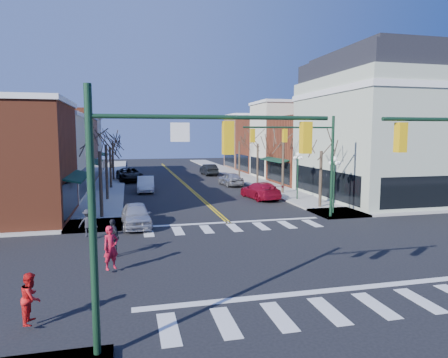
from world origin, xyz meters
TOP-DOWN VIEW (x-y plane):
  - ground at (0.00, 0.00)m, footprint 160.00×160.00m
  - sidewalk_left at (-8.75, 20.00)m, footprint 3.50×70.00m
  - sidewalk_right at (8.75, 20.00)m, footprint 3.50×70.00m
  - bldg_left_stucco_a at (-15.50, 19.50)m, footprint 10.00×7.00m
  - bldg_left_brick_b at (-15.50, 27.50)m, footprint 10.00×9.00m
  - bldg_left_tan at (-15.50, 35.75)m, footprint 10.00×7.50m
  - bldg_left_stucco_b at (-15.50, 43.50)m, footprint 10.00×8.00m
  - bldg_right_brick_a at (15.50, 25.75)m, footprint 10.00×8.50m
  - bldg_right_stucco at (15.50, 33.50)m, footprint 10.00×7.00m
  - bldg_right_brick_b at (15.50, 41.00)m, footprint 10.00×8.00m
  - bldg_right_tan at (15.50, 49.00)m, footprint 10.00×8.00m
  - victorian_corner at (16.50, 14.50)m, footprint 12.25×14.25m
  - traffic_mast_near_left at (-5.55, -7.40)m, footprint 6.60×0.28m
  - traffic_mast_far_right at (5.55, 7.40)m, footprint 6.60×0.28m
  - lamppost_corner at (8.20, 8.50)m, footprint 0.36×0.36m
  - lamppost_midblock at (8.20, 15.00)m, footprint 0.36×0.36m
  - tree_left_a at (-8.40, 11.00)m, footprint 0.24×0.24m
  - tree_left_b at (-8.40, 19.00)m, footprint 0.24×0.24m
  - tree_left_c at (-8.40, 27.00)m, footprint 0.24×0.24m
  - tree_left_d at (-8.40, 35.00)m, footprint 0.24×0.24m
  - tree_right_a at (8.40, 11.00)m, footprint 0.24×0.24m
  - tree_right_b at (8.40, 19.00)m, footprint 0.24×0.24m
  - tree_right_c at (8.40, 27.00)m, footprint 0.24×0.24m
  - tree_right_d at (8.40, 35.00)m, footprint 0.24×0.24m
  - car_left_near at (-6.08, 8.00)m, footprint 2.01×4.55m
  - car_left_mid at (-4.80, 23.78)m, footprint 1.89×4.87m
  - car_left_far at (-6.40, 33.71)m, footprint 3.57×6.49m
  - car_right_near at (5.28, 16.68)m, footprint 2.82×5.61m
  - car_right_mid at (4.96, 26.47)m, footprint 2.33×4.82m
  - car_right_far at (4.86, 38.84)m, footprint 1.97×4.95m
  - pedestrian_red_a at (-7.30, -0.57)m, footprint 0.83×0.75m
  - pedestrian_red_b at (-9.50, -5.08)m, footprint 0.63×0.79m
  - pedestrian_dark_a at (-7.30, 1.73)m, footprint 0.87×1.08m
  - pedestrian_dark_b at (-8.79, 5.39)m, footprint 1.09×0.70m

SIDE VIEW (x-z plane):
  - ground at x=0.00m, z-range 0.00..0.00m
  - sidewalk_left at x=-8.75m, z-range 0.00..0.15m
  - sidewalk_right at x=8.75m, z-range 0.00..0.15m
  - car_left_near at x=-6.08m, z-range 0.00..1.52m
  - car_right_near at x=5.28m, z-range 0.00..1.56m
  - car_left_mid at x=-4.80m, z-range 0.00..1.58m
  - car_right_mid at x=4.96m, z-range 0.00..1.59m
  - car_right_far at x=4.86m, z-range 0.00..1.60m
  - car_left_far at x=-6.40m, z-range 0.00..1.72m
  - pedestrian_red_b at x=-9.50m, z-range 0.15..1.73m
  - pedestrian_dark_b at x=-8.79m, z-range 0.15..1.76m
  - pedestrian_dark_a at x=-7.30m, z-range 0.15..1.87m
  - pedestrian_red_a at x=-7.30m, z-range 0.15..2.05m
  - tree_left_c at x=-8.40m, z-range 0.00..4.55m
  - tree_right_a at x=8.40m, z-range 0.00..4.62m
  - tree_left_a at x=-8.40m, z-range 0.00..4.76m
  - tree_right_c at x=8.40m, z-range 0.00..4.83m
  - tree_left_d at x=-8.40m, z-range 0.00..4.90m
  - tree_right_d at x=8.40m, z-range 0.00..4.97m
  - tree_left_b at x=-8.40m, z-range 0.00..5.04m
  - tree_right_b at x=8.40m, z-range 0.00..5.18m
  - lamppost_corner at x=8.20m, z-range 0.80..5.13m
  - lamppost_midblock at x=8.20m, z-range 0.80..5.13m
  - bldg_left_stucco_a at x=-15.50m, z-range 0.00..7.50m
  - bldg_left_tan at x=-15.50m, z-range 0.00..7.80m
  - bldg_right_brick_a at x=15.50m, z-range 0.00..8.00m
  - bldg_left_stucco_b at x=-15.50m, z-range 0.00..8.20m
  - bldg_left_brick_b at x=-15.50m, z-range 0.00..8.50m
  - bldg_right_brick_b at x=15.50m, z-range 0.00..8.50m
  - bldg_right_tan at x=15.50m, z-range 0.00..9.00m
  - traffic_mast_near_left at x=-5.55m, z-range 1.11..8.31m
  - traffic_mast_far_right at x=5.55m, z-range 1.11..8.31m
  - bldg_right_stucco at x=15.50m, z-range 0.00..10.00m
  - victorian_corner at x=16.50m, z-range 0.01..13.31m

